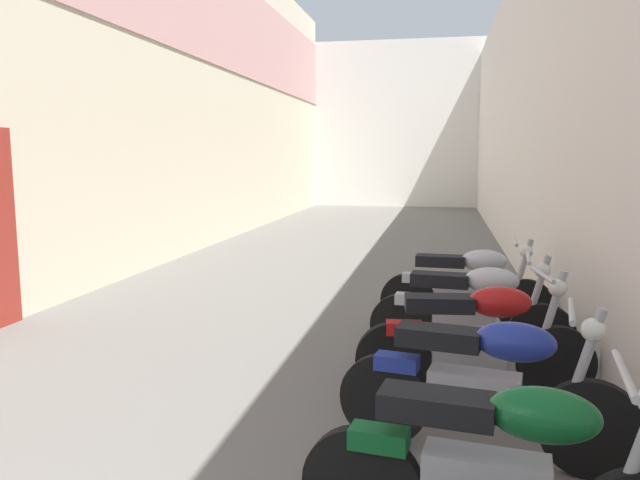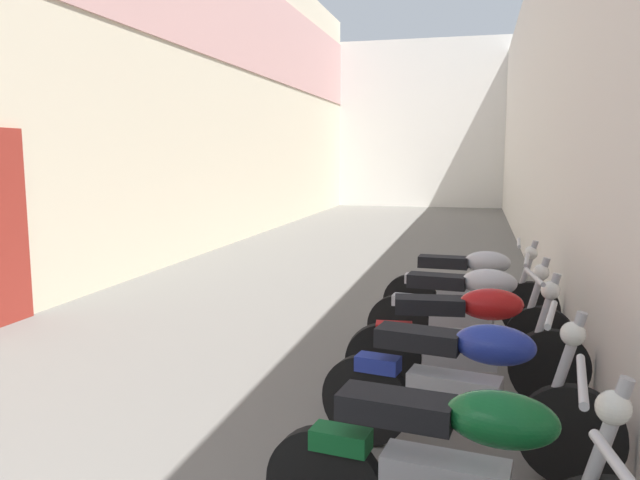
% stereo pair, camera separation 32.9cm
% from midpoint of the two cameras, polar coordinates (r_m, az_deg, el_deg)
% --- Properties ---
extents(ground_plane, '(39.08, 39.08, 0.00)m').
position_cam_midpoint_polar(ground_plane, '(9.82, -0.30, -3.23)').
color(ground_plane, '#66635E').
extents(building_left, '(0.45, 23.08, 6.79)m').
position_cam_midpoint_polar(building_left, '(12.59, -13.35, 14.68)').
color(building_left, beige).
rests_on(building_left, ground).
extents(building_right, '(0.45, 23.08, 5.53)m').
position_cam_midpoint_polar(building_right, '(11.53, 18.01, 11.85)').
color(building_right, beige).
rests_on(building_right, ground).
extents(building_far_end, '(9.03, 2.00, 6.09)m').
position_cam_midpoint_polar(building_far_end, '(24.08, 6.82, 10.57)').
color(building_far_end, silver).
rests_on(building_far_end, ground).
extents(motorcycle_second, '(1.84, 0.58, 1.04)m').
position_cam_midpoint_polar(motorcycle_second, '(2.99, 13.25, -20.14)').
color(motorcycle_second, black).
rests_on(motorcycle_second, ground).
extents(motorcycle_third, '(1.84, 0.58, 1.04)m').
position_cam_midpoint_polar(motorcycle_third, '(3.96, 12.76, -12.88)').
color(motorcycle_third, black).
rests_on(motorcycle_third, ground).
extents(motorcycle_fourth, '(1.85, 0.58, 1.04)m').
position_cam_midpoint_polar(motorcycle_fourth, '(4.89, 12.50, -8.84)').
color(motorcycle_fourth, black).
rests_on(motorcycle_fourth, ground).
extents(motorcycle_fifth, '(1.85, 0.58, 1.04)m').
position_cam_midpoint_polar(motorcycle_fifth, '(5.73, 12.34, -6.37)').
color(motorcycle_fifth, black).
rests_on(motorcycle_fifth, ground).
extents(motorcycle_sixth, '(1.85, 0.58, 1.04)m').
position_cam_midpoint_polar(motorcycle_sixth, '(6.75, 12.20, -4.19)').
color(motorcycle_sixth, black).
rests_on(motorcycle_sixth, ground).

